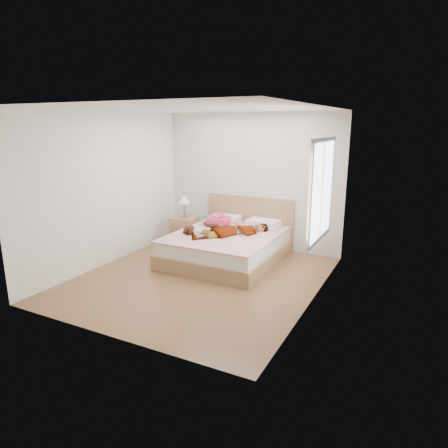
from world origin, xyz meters
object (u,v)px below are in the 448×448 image
Objects in this scene: woman at (231,228)px; magazine at (198,235)px; coffee_mug at (206,231)px; nightstand at (185,229)px; phone at (216,216)px; towel at (219,220)px; bed at (229,245)px; plush_toy at (189,230)px.

magazine is (-0.48, -0.32, -0.09)m from woman.
coffee_mug is 1.08m from nightstand.
towel is (0.02, 0.08, -0.09)m from phone.
bed reaches higher than coffee_mug.
bed is (-0.08, 0.10, -0.34)m from woman.
nightstand is (-1.16, 0.36, 0.07)m from bed.
plush_toy is (-0.65, -0.33, -0.03)m from woman.
woman is at bearing -49.63° from bed.
nightstand is at bearing -177.84° from towel.
phone reaches higher than woman.
woman is 1.35m from nightstand.
coffee_mug is at bearing 60.99° from magazine.
nightstand reaches higher than magazine.
phone reaches higher than plush_toy.
coffee_mug is at bearing -82.30° from towel.
woman is at bearing 23.77° from coffee_mug.
bed is 0.50m from coffee_mug.
magazine is at bearing -119.01° from coffee_mug.
towel is 0.67m from coffee_mug.
bed is 4.01× the size of towel.
magazine is (0.01, -0.81, -0.08)m from towel.
phone is at bearing 78.63° from plush_toy.
bed is at bearing 41.30° from coffee_mug.
plush_toy is at bearing -111.23° from woman.
towel is 0.80m from nightstand.
coffee_mug reaches higher than magazine.
plush_toy is at bearing -101.32° from towel.
nightstand reaches higher than towel.
coffee_mug is (-0.31, -0.27, 0.28)m from bed.
magazine is 0.46× the size of nightstand.
nightstand is at bearing 162.90° from bed.
towel reaches higher than woman.
bed is 0.62m from magazine.
bed reaches higher than plush_toy.
coffee_mug is (0.09, -0.66, -0.05)m from towel.
phone is 0.74m from magazine.
bed is (0.42, -0.30, -0.42)m from phone.
bed is at bearing 37.58° from plush_toy.
plush_toy is (-0.16, -0.82, -0.02)m from towel.
bed reaches higher than woman.
phone is 0.10× the size of nightstand.
woman is 3.14× the size of magazine.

